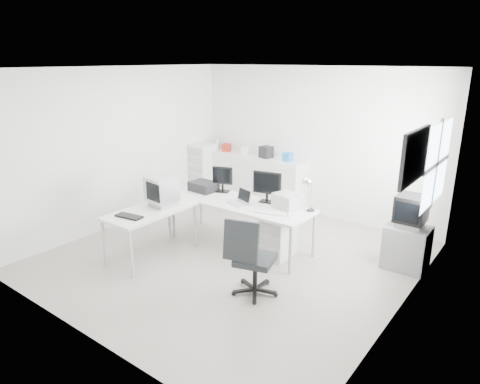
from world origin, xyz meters
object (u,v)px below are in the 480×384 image
Objects in this scene: lcd_monitor_small at (223,180)px; sideboard at (257,181)px; filing_cabinet at (204,171)px; inkjet_printer at (204,186)px; laser_printer at (288,201)px; crt_monitor at (162,191)px; side_desk at (152,233)px; lcd_monitor_large at (267,187)px; drawer_pedestal at (278,238)px; laptop at (238,198)px; tv_cabinet at (407,247)px; crt_tv at (411,212)px; office_chair at (255,256)px; main_desk at (240,224)px.

lcd_monitor_small is 1.68m from sideboard.
lcd_monitor_small is 2.04m from filing_cabinet.
filing_cabinet is at bearing 134.77° from inkjet_printer.
crt_monitor is at bearing -132.66° from laser_printer.
lcd_monitor_large is (1.20, 1.35, 0.62)m from side_desk.
drawer_pedestal is 0.87m from laptop.
tv_cabinet is (2.34, 0.93, -0.53)m from laptop.
tv_cabinet is at bearing 33.87° from laser_printer.
crt_tv is (2.94, 0.58, -0.10)m from lcd_monitor_small.
side_desk is at bearing -64.28° from filing_cabinet.
office_chair is at bearing -125.38° from crt_tv.
crt_monitor is at bearing -152.64° from tv_cabinet.
side_desk is 1.43m from laptop.
drawer_pedestal is 0.93× the size of tv_cabinet.
lcd_monitor_large reaches higher than crt_monitor.
laser_printer is (1.60, 1.32, 0.49)m from side_desk.
side_desk is 1.28m from inkjet_printer.
drawer_pedestal is (1.55, 1.15, -0.08)m from side_desk.
office_chair is 2.34m from crt_tv.
tv_cabinet is 1.29× the size of crt_tv.
laptop is 0.31× the size of office_chair.
tv_cabinet is at bearing 4.64° from lcd_monitor_large.
crt_tv reaches higher than sideboard.
office_chair is at bearing -59.26° from lcd_monitor_small.
filing_cabinet is at bearing 124.59° from office_chair.
lcd_monitor_large is at bearing 101.86° from office_chair.
laser_printer is 0.60× the size of tv_cabinet.
lcd_monitor_small is 0.90× the size of lcd_monitor_large.
sideboard is at bearing 14.59° from filing_cabinet.
crt_tv reaches higher than inkjet_printer.
lcd_monitor_large is at bearing 10.21° from inkjet_printer.
sideboard reaches higher than tv_cabinet.
laser_printer reaches higher than side_desk.
drawer_pedestal is 1.95m from crt_tv.
laptop is 2.71m from filing_cabinet.
side_desk is at bearing -86.91° from inkjet_printer.
main_desk is 7.32× the size of laptop.
lcd_monitor_small is (-0.55, 0.25, 0.59)m from main_desk.
lcd_monitor_large is at bearing -19.91° from lcd_monitor_small.
inkjet_printer is 1.91m from filing_cabinet.
tv_cabinet is at bearing 19.09° from main_desk.
crt_monitor is (-1.20, -1.10, -0.02)m from lcd_monitor_large.
filing_cabinet reaches higher than tv_cabinet.
lcd_monitor_large is at bearing -170.72° from laser_printer.
side_desk is at bearing -149.26° from tv_cabinet.
laptop is at bearing -158.39° from crt_tv.
main_desk is at bearing -160.91° from tv_cabinet.
sideboard is 1.74× the size of filing_cabinet.
office_chair is (1.60, -1.31, -0.44)m from lcd_monitor_small.
crt_monitor is at bearing -148.64° from lcd_monitor_large.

